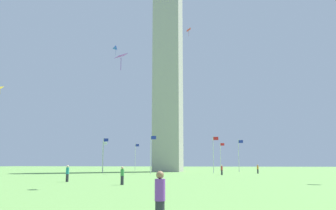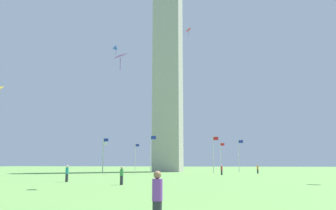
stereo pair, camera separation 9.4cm
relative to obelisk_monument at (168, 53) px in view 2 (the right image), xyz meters
The scene contains 19 objects.
ground_plane 28.60m from the obelisk_monument, ahead, with size 260.00×260.00×0.00m, color #609347.
obelisk_monument is the anchor object (origin of this frame).
flagpole_n 29.51m from the obelisk_monument, ahead, with size 1.12×0.14×7.20m.
flagpole_ne 29.50m from the obelisk_monument, 44.84° to the left, with size 1.12×0.14×7.20m.
flagpole_e 29.48m from the obelisk_monument, 89.77° to the left, with size 1.12×0.14×7.20m.
flagpole_se 29.45m from the obelisk_monument, 134.83° to the left, with size 1.12×0.14×7.20m.
flagpole_s 29.44m from the obelisk_monument, behind, with size 1.12×0.14×7.20m.
flagpole_sw 29.45m from the obelisk_monument, 134.83° to the right, with size 1.12×0.14×7.20m.
flagpole_w 29.48m from the obelisk_monument, 89.77° to the right, with size 1.12×0.14×7.20m.
flagpole_nw 29.50m from the obelisk_monument, 44.84° to the right, with size 1.12×0.14×7.20m.
person_red_shirt 37.73m from the obelisk_monument, 57.79° to the right, with size 0.32×0.32×1.68m.
person_orange_shirt 35.96m from the obelisk_monument, 30.03° to the right, with size 0.32×0.32×1.72m.
person_green_shirt 58.50m from the obelisk_monument, 82.88° to the right, with size 0.32×0.32×1.63m.
person_teal_shirt 54.81m from the obelisk_monument, 91.17° to the right, with size 0.32×0.32×1.73m.
person_purple_shirt 78.16m from the obelisk_monument, 78.45° to the right, with size 0.32×0.32×1.70m.
kite_blue_delta 14.12m from the obelisk_monument, 134.05° to the right, with size 1.81×1.77×2.25m.
kite_red_diamond 13.51m from the obelisk_monument, 59.47° to the right, with size 0.97×1.11×1.70m.
kite_yellow_diamond 38.32m from the obelisk_monument, 142.26° to the right, with size 1.12×0.96×1.72m.
kite_purple_diamond 56.68m from the obelisk_monument, 82.67° to the right, with size 1.27×1.27×1.50m.
Camera 2 is at (17.23, -82.45, 1.93)m, focal length 38.27 mm.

